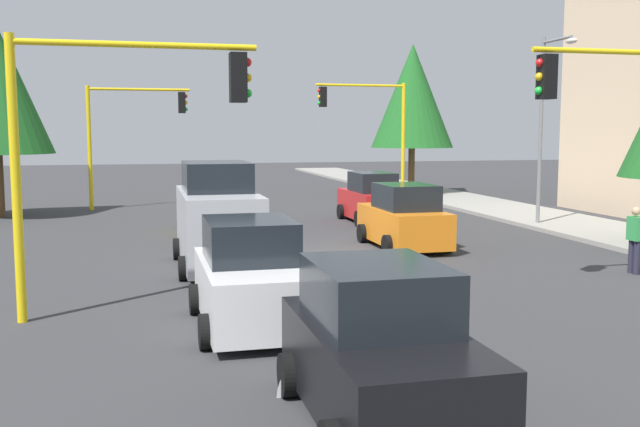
% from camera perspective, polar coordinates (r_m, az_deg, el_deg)
% --- Properties ---
extents(ground_plane, '(120.00, 120.00, 0.00)m').
position_cam_1_polar(ground_plane, '(21.26, 0.61, -3.19)').
color(ground_plane, '#353538').
extents(sidewalk_kerb, '(80.00, 4.00, 0.15)m').
position_cam_1_polar(sidewalk_kerb, '(29.99, 17.92, -0.51)').
color(sidewalk_kerb, gray).
rests_on(sidewalk_kerb, ground).
extents(lane_arrow_near, '(2.40, 1.10, 1.10)m').
position_cam_1_polar(lane_arrow_near, '(9.74, 0.42, -15.07)').
color(lane_arrow_near, silver).
rests_on(lane_arrow_near, ground).
extents(traffic_signal_far_left, '(0.36, 4.59, 5.94)m').
position_cam_1_polar(traffic_signal_far_left, '(36.01, 3.93, 7.48)').
color(traffic_signal_far_left, yellow).
rests_on(traffic_signal_far_left, ground).
extents(traffic_signal_near_right, '(0.36, 4.59, 5.35)m').
position_cam_1_polar(traffic_signal_near_right, '(14.30, -15.62, 7.14)').
color(traffic_signal_near_right, yellow).
rests_on(traffic_signal_near_right, ground).
extents(traffic_signal_near_left, '(0.36, 4.59, 5.48)m').
position_cam_1_polar(traffic_signal_near_left, '(17.97, 23.68, 6.94)').
color(traffic_signal_near_left, yellow).
rests_on(traffic_signal_near_left, ground).
extents(traffic_signal_far_right, '(0.36, 4.59, 5.60)m').
position_cam_1_polar(traffic_signal_far_right, '(34.29, -14.71, 6.96)').
color(traffic_signal_far_right, yellow).
rests_on(traffic_signal_far_right, ground).
extents(street_lamp_curbside, '(2.15, 0.28, 7.00)m').
position_cam_1_polar(street_lamp_curbside, '(27.93, 17.45, 7.80)').
color(street_lamp_curbside, slate).
rests_on(street_lamp_curbside, ground).
extents(tree_roadside_far, '(4.57, 4.57, 8.36)m').
position_cam_1_polar(tree_roadside_far, '(41.07, 7.29, 9.15)').
color(tree_roadside_far, brown).
rests_on(tree_roadside_far, ground).
extents(delivery_van_silver, '(4.80, 2.22, 2.77)m').
position_cam_1_polar(delivery_van_silver, '(19.17, -8.05, -0.44)').
color(delivery_van_silver, '#B2B5BA').
rests_on(delivery_van_silver, ground).
extents(car_yellow, '(3.67, 2.00, 1.98)m').
position_cam_1_polar(car_yellow, '(26.15, -8.72, 0.55)').
color(car_yellow, yellow).
rests_on(car_yellow, ground).
extents(car_red, '(4.04, 1.95, 1.98)m').
position_cam_1_polar(car_red, '(28.54, 4.04, 1.11)').
color(car_red, red).
rests_on(car_red, ground).
extents(car_orange, '(4.01, 2.06, 1.98)m').
position_cam_1_polar(car_orange, '(22.38, 6.61, -0.42)').
color(car_orange, orange).
rests_on(car_orange, ground).
extents(car_black, '(3.80, 2.07, 1.98)m').
position_cam_1_polar(car_black, '(9.06, 4.78, -10.80)').
color(car_black, black).
rests_on(car_black, ground).
extents(car_white, '(3.85, 2.11, 1.98)m').
position_cam_1_polar(car_white, '(13.37, -5.44, -5.11)').
color(car_white, white).
rests_on(car_white, ground).
extents(pedestrian_crossing, '(0.40, 0.24, 1.70)m').
position_cam_1_polar(pedestrian_crossing, '(19.82, 23.56, -1.78)').
color(pedestrian_crossing, '#262638').
rests_on(pedestrian_crossing, ground).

